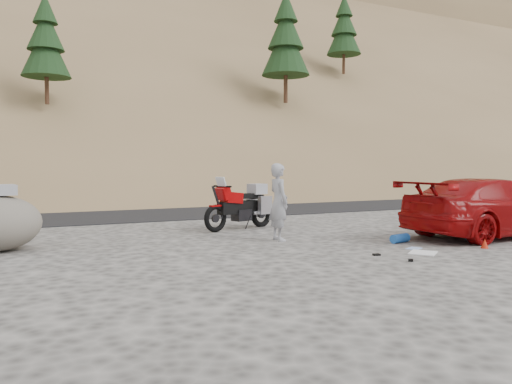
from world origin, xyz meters
TOP-DOWN VIEW (x-y plane):
  - ground at (0.00, 0.00)m, footprint 140.00×140.00m
  - road at (0.00, 9.00)m, footprint 120.00×7.00m
  - hillside at (-0.05, 40.88)m, footprint 120.00×73.00m
  - motorcycle at (-0.10, 2.98)m, footprint 2.23×1.10m
  - man at (-0.22, 0.84)m, footprint 0.44×0.64m
  - red_car at (4.52, -0.81)m, footprint 4.63×1.89m
  - gear_white_cloth at (1.43, -1.75)m, footprint 0.68×0.67m
  - gear_blue_mat at (1.93, -0.59)m, footprint 0.50×0.28m
  - gear_bottle at (3.64, -0.86)m, footprint 0.11×0.11m
  - gear_funnel at (2.94, -1.87)m, footprint 0.18×0.18m
  - gear_glove_a at (0.49, -1.56)m, footprint 0.14×0.11m
  - gear_glove_b at (0.66, -2.25)m, footprint 0.13×0.14m
  - gear_blue_cloth at (1.65, -1.30)m, footprint 0.37×0.33m

SIDE VIEW (x-z plane):
  - ground at x=0.00m, z-range 0.00..0.00m
  - road at x=0.00m, z-range -0.03..0.03m
  - man at x=-0.22m, z-range -0.84..0.84m
  - red_car at x=4.52m, z-range -0.67..0.67m
  - gear_blue_cloth at x=1.65m, z-range 0.00..0.01m
  - gear_white_cloth at x=1.43m, z-range 0.00..0.02m
  - gear_glove_a at x=0.49m, z-range 0.00..0.04m
  - gear_glove_b at x=0.66m, z-range 0.00..0.04m
  - gear_funnel at x=2.94m, z-range 0.00..0.19m
  - gear_blue_mat at x=1.93m, z-range 0.00..0.19m
  - gear_bottle at x=3.64m, z-range 0.00..0.24m
  - motorcycle at x=-0.10m, z-range -0.10..1.28m
  - hillside at x=-0.05m, z-range -12.28..34.44m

